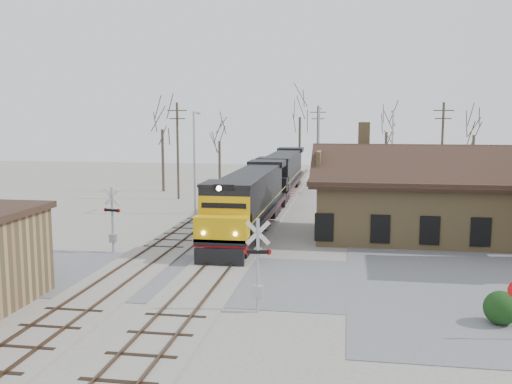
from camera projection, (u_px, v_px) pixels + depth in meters
ground at (210, 278)px, 29.45m from camera, size 140.00×140.00×0.00m
road at (210, 278)px, 29.45m from camera, size 60.00×9.00×0.03m
track_main at (256, 223)px, 44.12m from camera, size 3.40×90.00×0.24m
track_siding at (200, 222)px, 44.83m from camera, size 3.40×90.00×0.24m
depot at (422, 203)px, 38.98m from camera, size 15.20×9.31×7.90m
locomotive_lead at (249, 200)px, 40.49m from camera, size 3.02×20.23×4.49m
locomotive_trailing at (282, 173)px, 60.56m from camera, size 3.02×20.23×4.25m
crossbuck_near at (258, 269)px, 24.07m from camera, size 1.16×0.30×4.06m
crossbuck_far at (112, 222)px, 34.65m from camera, size 1.15×0.33×4.07m
hedge_a at (501, 308)px, 22.81m from camera, size 1.37×1.37×1.37m
streetlight_a at (195, 157)px, 48.28m from camera, size 0.25×2.04×8.72m
streetlight_b at (319, 152)px, 51.38m from camera, size 0.25×2.04×9.18m
streetlight_c at (392, 148)px, 59.85m from camera, size 0.25×2.04×8.95m
utility_pole_a at (178, 149)px, 56.94m from camera, size 2.00×0.24×9.67m
utility_pole_b at (318, 143)px, 71.10m from camera, size 2.00×0.24×9.59m
utility_pole_c at (442, 149)px, 56.90m from camera, size 2.00×0.24×9.67m
tree_a at (162, 119)px, 62.57m from camera, size 4.59×4.59×11.23m
tree_b at (219, 134)px, 70.07m from camera, size 3.51×3.51×8.59m
tree_c at (300, 107)px, 75.43m from camera, size 5.46×5.46×13.37m
tree_d at (387, 123)px, 67.92m from camera, size 4.29×4.29×10.52m
tree_e at (474, 126)px, 63.96m from camera, size 4.14×4.14×10.14m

